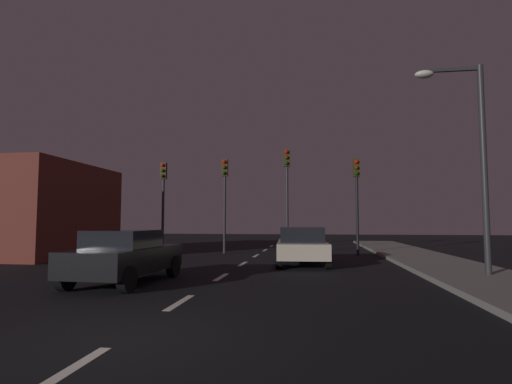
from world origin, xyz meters
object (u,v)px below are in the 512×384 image
(traffic_signal_far_left, at_px, (163,189))
(traffic_signal_center_right, at_px, (287,181))
(traffic_signal_far_right, at_px, (357,187))
(car_adjacent_lane, at_px, (125,256))
(traffic_signal_center_left, at_px, (225,187))
(street_lamp_right, at_px, (471,147))
(car_stopped_ahead, at_px, (302,245))

(traffic_signal_far_left, bearing_deg, traffic_signal_center_right, 0.01)
(traffic_signal_far_right, bearing_deg, car_adjacent_lane, -125.67)
(traffic_signal_center_right, xyz_separation_m, traffic_signal_far_right, (3.55, -0.00, -0.38))
(traffic_signal_far_left, xyz_separation_m, car_adjacent_lane, (2.93, -10.24, -2.69))
(traffic_signal_center_left, xyz_separation_m, street_lamp_right, (9.31, -8.13, 0.41))
(traffic_signal_far_right, relative_size, car_adjacent_lane, 1.22)
(traffic_signal_far_left, xyz_separation_m, traffic_signal_center_right, (6.74, 0.00, 0.35))
(car_adjacent_lane, xyz_separation_m, street_lamp_right, (9.80, 2.12, 3.16))
(car_stopped_ahead, distance_m, street_lamp_right, 6.96)
(traffic_signal_center_right, bearing_deg, traffic_signal_far_right, -0.02)
(traffic_signal_center_left, distance_m, car_stopped_ahead, 6.83)
(traffic_signal_far_left, height_order, car_adjacent_lane, traffic_signal_far_left)
(traffic_signal_center_right, bearing_deg, car_stopped_ahead, -79.60)
(traffic_signal_far_left, xyz_separation_m, street_lamp_right, (12.73, -8.13, 0.48))
(car_stopped_ahead, bearing_deg, traffic_signal_far_left, 148.50)
(traffic_signal_center_right, distance_m, street_lamp_right, 10.10)
(traffic_signal_center_left, distance_m, car_adjacent_lane, 10.62)
(street_lamp_right, bearing_deg, car_stopped_ahead, 145.91)
(car_adjacent_lane, bearing_deg, traffic_signal_center_left, 87.27)
(traffic_signal_center_right, bearing_deg, street_lamp_right, -53.62)
(traffic_signal_center_right, xyz_separation_m, street_lamp_right, (5.99, -8.13, 0.12))
(traffic_signal_far_left, relative_size, traffic_signal_center_left, 0.98)
(traffic_signal_far_right, xyz_separation_m, street_lamp_right, (2.44, -8.13, 0.50))
(car_stopped_ahead, bearing_deg, traffic_signal_center_right, 100.40)
(traffic_signal_center_left, xyz_separation_m, traffic_signal_center_right, (3.32, 0.00, 0.29))
(traffic_signal_center_right, relative_size, street_lamp_right, 0.85)
(traffic_signal_far_left, bearing_deg, street_lamp_right, -32.57)
(car_stopped_ahead, height_order, street_lamp_right, street_lamp_right)
(street_lamp_right, bearing_deg, car_adjacent_lane, -167.82)
(traffic_signal_center_left, relative_size, car_stopped_ahead, 1.09)
(traffic_signal_center_left, bearing_deg, traffic_signal_far_left, -180.00)
(traffic_signal_center_left, bearing_deg, traffic_signal_far_right, -0.00)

